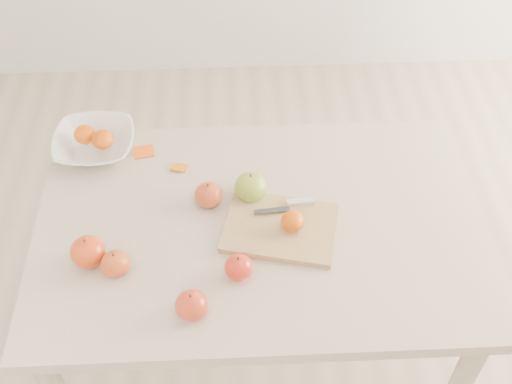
{
  "coord_description": "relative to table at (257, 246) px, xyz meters",
  "views": [
    {
      "loc": [
        -0.06,
        -1.12,
        2.08
      ],
      "look_at": [
        0.0,
        0.05,
        0.82
      ],
      "focal_mm": 45.0,
      "sensor_mm": 36.0,
      "label": 1
    }
  ],
  "objects": [
    {
      "name": "bowl_tangerine_far",
      "position": [
        -0.44,
        0.29,
        0.16
      ],
      "size": [
        0.06,
        0.06,
        0.06
      ],
      "primitive_type": "ellipsoid",
      "color": "#CD3A07",
      "rests_on": "fruit_bowl"
    },
    {
      "name": "apple_green",
      "position": [
        -0.01,
        0.1,
        0.14
      ],
      "size": [
        0.09,
        0.09,
        0.08
      ],
      "primitive_type": "ellipsoid",
      "color": "olive",
      "rests_on": "table"
    },
    {
      "name": "apple_red_b",
      "position": [
        -0.43,
        -0.11,
        0.14
      ],
      "size": [
        0.09,
        0.09,
        0.08
      ],
      "primitive_type": "ellipsoid",
      "color": "#9E0402",
      "rests_on": "table"
    },
    {
      "name": "table",
      "position": [
        0.0,
        0.0,
        0.0
      ],
      "size": [
        1.2,
        0.8,
        0.75
      ],
      "color": "beige",
      "rests_on": "ground"
    },
    {
      "name": "orange_peel_b",
      "position": [
        -0.22,
        0.22,
        0.1
      ],
      "size": [
        0.05,
        0.05,
        0.01
      ],
      "primitive_type": "cube",
      "rotation": [
        -0.14,
        0.0,
        -0.3
      ],
      "color": "orange",
      "rests_on": "table"
    },
    {
      "name": "paring_knife",
      "position": [
        0.11,
        0.04,
        0.12
      ],
      "size": [
        0.17,
        0.05,
        0.01
      ],
      "color": "silver",
      "rests_on": "cutting_board"
    },
    {
      "name": "fruit_bowl",
      "position": [
        -0.47,
        0.31,
        0.13
      ],
      "size": [
        0.24,
        0.24,
        0.06
      ],
      "primitive_type": "imported",
      "color": "white",
      "rests_on": "table"
    },
    {
      "name": "apple_red_d",
      "position": [
        -0.36,
        -0.14,
        0.13
      ],
      "size": [
        0.07,
        0.07,
        0.07
      ],
      "primitive_type": "ellipsoid",
      "color": "#A41813",
      "rests_on": "table"
    },
    {
      "name": "orange_peel_a",
      "position": [
        -0.33,
        0.29,
        0.1
      ],
      "size": [
        0.07,
        0.05,
        0.01
      ],
      "primitive_type": "cube",
      "rotation": [
        0.21,
        0.0,
        0.16
      ],
      "color": "#EB5210",
      "rests_on": "table"
    },
    {
      "name": "bowl_tangerine_near",
      "position": [
        -0.49,
        0.32,
        0.16
      ],
      "size": [
        0.06,
        0.06,
        0.06
      ],
      "primitive_type": "ellipsoid",
      "color": "#E75408",
      "rests_on": "fruit_bowl"
    },
    {
      "name": "apple_red_c",
      "position": [
        -0.17,
        -0.28,
        0.13
      ],
      "size": [
        0.08,
        0.08,
        0.07
      ],
      "primitive_type": "ellipsoid",
      "color": "#A4150D",
      "rests_on": "table"
    },
    {
      "name": "cutting_board",
      "position": [
        0.06,
        -0.03,
        0.11
      ],
      "size": [
        0.33,
        0.28,
        0.02
      ],
      "primitive_type": "cube",
      "rotation": [
        0.0,
        0.0,
        -0.23
      ],
      "color": "tan",
      "rests_on": "table"
    },
    {
      "name": "board_tangerine",
      "position": [
        0.09,
        -0.04,
        0.14
      ],
      "size": [
        0.06,
        0.06,
        0.05
      ],
      "primitive_type": "ellipsoid",
      "color": "#CF5907",
      "rests_on": "cutting_board"
    },
    {
      "name": "ground",
      "position": [
        0.0,
        0.0,
        -0.65
      ],
      "size": [
        3.5,
        3.5,
        0.0
      ],
      "primitive_type": "plane",
      "color": "#C6B293",
      "rests_on": "ground"
    },
    {
      "name": "apple_red_a",
      "position": [
        -0.13,
        0.08,
        0.13
      ],
      "size": [
        0.08,
        0.08,
        0.07
      ],
      "primitive_type": "ellipsoid",
      "color": "maroon",
      "rests_on": "table"
    },
    {
      "name": "apple_red_e",
      "position": [
        -0.05,
        -0.17,
        0.13
      ],
      "size": [
        0.07,
        0.07,
        0.07
      ],
      "primitive_type": "ellipsoid",
      "color": "#A20C18",
      "rests_on": "table"
    }
  ]
}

